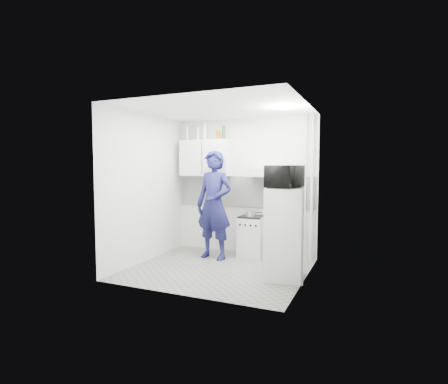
% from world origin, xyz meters
% --- Properties ---
extents(floor, '(2.80, 2.80, 0.00)m').
position_xyz_m(floor, '(0.00, 0.00, 0.00)').
color(floor, slate).
rests_on(floor, ground).
extents(ceiling, '(2.80, 2.80, 0.00)m').
position_xyz_m(ceiling, '(0.00, 0.00, 2.60)').
color(ceiling, white).
rests_on(ceiling, wall_back).
extents(wall_back, '(2.80, 0.00, 2.80)m').
position_xyz_m(wall_back, '(0.00, 1.25, 1.30)').
color(wall_back, silver).
rests_on(wall_back, floor).
extents(wall_left, '(0.00, 2.60, 2.60)m').
position_xyz_m(wall_left, '(-1.40, 0.00, 1.30)').
color(wall_left, silver).
rests_on(wall_left, floor).
extents(wall_right, '(0.00, 2.60, 2.60)m').
position_xyz_m(wall_right, '(1.40, 0.00, 1.30)').
color(wall_right, silver).
rests_on(wall_right, floor).
extents(person, '(0.78, 0.57, 1.97)m').
position_xyz_m(person, '(-0.35, 0.60, 0.99)').
color(person, '#151541').
rests_on(person, floor).
extents(stove, '(0.46, 0.46, 0.74)m').
position_xyz_m(stove, '(0.24, 1.00, 0.37)').
color(stove, '#BCBCBC').
rests_on(stove, floor).
extents(fridge, '(0.66, 0.66, 1.37)m').
position_xyz_m(fridge, '(1.10, -0.04, 0.68)').
color(fridge, white).
rests_on(fridge, floor).
extents(stove_top, '(0.44, 0.44, 0.03)m').
position_xyz_m(stove_top, '(0.24, 1.00, 0.75)').
color(stove_top, black).
rests_on(stove_top, stove).
extents(saucepan, '(0.18, 0.18, 0.10)m').
position_xyz_m(saucepan, '(0.22, 0.95, 0.81)').
color(saucepan, silver).
rests_on(saucepan, stove_top).
extents(microwave, '(0.66, 0.49, 0.33)m').
position_xyz_m(microwave, '(1.10, -0.04, 1.53)').
color(microwave, black).
rests_on(microwave, fridge).
extents(bottle_a, '(0.07, 0.07, 0.29)m').
position_xyz_m(bottle_a, '(-1.17, 1.07, 2.35)').
color(bottle_a, '#B2B7BC').
rests_on(bottle_a, upper_cabinet).
extents(bottle_c, '(0.06, 0.06, 0.27)m').
position_xyz_m(bottle_c, '(-0.92, 1.07, 2.33)').
color(bottle_c, '#B2B7BC').
rests_on(bottle_c, upper_cabinet).
extents(bottle_d, '(0.08, 0.08, 0.34)m').
position_xyz_m(bottle_d, '(-0.77, 1.07, 2.37)').
color(bottle_d, '#B2B7BC').
rests_on(bottle_d, upper_cabinet).
extents(canister_b, '(0.09, 0.09, 0.18)m').
position_xyz_m(canister_b, '(-0.48, 1.07, 2.29)').
color(canister_b, brown).
rests_on(canister_b, upper_cabinet).
extents(bottle_e, '(0.07, 0.07, 0.27)m').
position_xyz_m(bottle_e, '(-0.37, 1.07, 2.33)').
color(bottle_e, '#144C1E').
rests_on(bottle_e, upper_cabinet).
extents(upper_cabinet, '(1.00, 0.35, 0.70)m').
position_xyz_m(upper_cabinet, '(-0.75, 1.07, 1.85)').
color(upper_cabinet, white).
rests_on(upper_cabinet, wall_back).
extents(range_hood, '(0.60, 0.50, 0.14)m').
position_xyz_m(range_hood, '(0.45, 1.00, 1.57)').
color(range_hood, '#BCBCBC').
rests_on(range_hood, wall_back).
extents(backsplash, '(2.74, 0.03, 0.60)m').
position_xyz_m(backsplash, '(0.00, 1.24, 1.20)').
color(backsplash, white).
rests_on(backsplash, wall_back).
extents(pipe_a, '(0.05, 0.05, 2.60)m').
position_xyz_m(pipe_a, '(1.30, 1.17, 1.30)').
color(pipe_a, '#BCBCBC').
rests_on(pipe_a, floor).
extents(pipe_b, '(0.04, 0.04, 2.60)m').
position_xyz_m(pipe_b, '(1.18, 1.17, 1.30)').
color(pipe_b, '#BCBCBC').
rests_on(pipe_b, floor).
extents(ceiling_spot_fixture, '(0.10, 0.10, 0.02)m').
position_xyz_m(ceiling_spot_fixture, '(1.00, 0.20, 2.57)').
color(ceiling_spot_fixture, white).
rests_on(ceiling_spot_fixture, ceiling).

